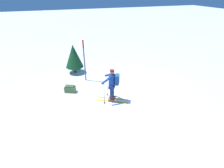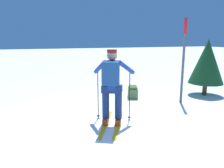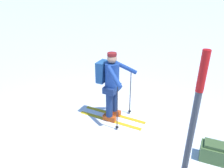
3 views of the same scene
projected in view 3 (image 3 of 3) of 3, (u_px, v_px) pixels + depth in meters
The scene contains 4 objects.
ground_plane at pixel (84, 139), 4.48m from camera, with size 80.00×80.00×0.00m, color white.
skier at pixel (111, 83), 4.79m from camera, with size 1.13×1.54×1.59m.
dropped_backpack at pixel (216, 153), 3.88m from camera, with size 0.50×0.62×0.36m.
trail_marker at pixel (190, 137), 2.40m from camera, with size 0.08×0.08×2.37m.
Camera 3 is at (3.59, 0.44, 2.93)m, focal length 35.00 mm.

